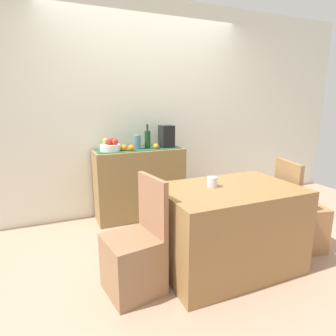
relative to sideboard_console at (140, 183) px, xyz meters
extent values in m
cube|color=tan|center=(0.20, -0.92, -0.45)|extent=(6.40, 6.40, 0.02)
cube|color=silver|center=(0.20, 0.26, 0.91)|extent=(6.40, 0.06, 2.70)
cube|color=olive|center=(0.00, 0.00, 0.00)|extent=(1.10, 0.42, 0.88)
cube|color=#265235|center=(0.00, 0.00, 0.44)|extent=(1.04, 0.32, 0.01)
cylinder|color=white|center=(-0.35, 0.00, 0.48)|extent=(0.23, 0.23, 0.07)
sphere|color=#AD2E29|center=(-0.37, -0.01, 0.56)|extent=(0.08, 0.08, 0.08)
sphere|color=red|center=(-0.30, -0.05, 0.56)|extent=(0.08, 0.08, 0.08)
sphere|color=#AA2D1B|center=(-0.31, 0.05, 0.56)|extent=(0.08, 0.08, 0.08)
sphere|color=#95B444|center=(-0.39, 0.05, 0.56)|extent=(0.07, 0.07, 0.07)
cylinder|color=#143B1E|center=(0.11, 0.00, 0.55)|extent=(0.07, 0.07, 0.22)
cylinder|color=#143B1E|center=(0.11, 0.00, 0.70)|extent=(0.03, 0.03, 0.08)
cube|color=black|center=(0.37, 0.00, 0.58)|extent=(0.16, 0.18, 0.28)
cylinder|color=slate|center=(-0.02, 0.00, 0.53)|extent=(0.09, 0.09, 0.18)
sphere|color=orange|center=(-0.12, -0.09, 0.48)|extent=(0.08, 0.08, 0.08)
sphere|color=orange|center=(-0.20, -0.04, 0.48)|extent=(0.08, 0.08, 0.08)
sphere|color=orange|center=(0.20, -0.07, 0.47)|extent=(0.07, 0.07, 0.07)
cube|color=olive|center=(0.36, -1.41, -0.07)|extent=(1.18, 0.78, 0.74)
cylinder|color=silver|center=(0.23, -1.34, 0.34)|extent=(0.09, 0.09, 0.09)
cube|color=#916C4C|center=(-0.51, -1.41, -0.21)|extent=(0.46, 0.46, 0.45)
cube|color=#9D6B4D|center=(-0.33, -1.38, 0.24)|extent=(0.10, 0.40, 0.45)
cube|color=#9D7046|center=(1.23, -1.41, -0.21)|extent=(0.48, 0.48, 0.45)
cube|color=olive|center=(1.05, -1.37, 0.24)|extent=(0.13, 0.40, 0.45)
camera|label=1|loc=(-1.03, -3.31, 1.00)|focal=30.25mm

